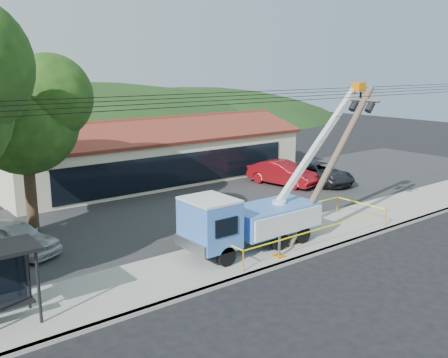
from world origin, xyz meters
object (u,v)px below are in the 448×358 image
utility_truck (249,218)px  car_dark (319,185)px  car_red (282,186)px  leaning_pole (336,155)px  car_silver (16,256)px

utility_truck → car_dark: utility_truck is taller
utility_truck → car_dark: (12.66, 6.94, -1.59)m
car_red → car_dark: 2.78m
car_dark → car_red: bearing=155.3°
leaning_pole → car_red: size_ratio=1.42×
car_silver → car_red: size_ratio=0.87×
leaning_pole → car_dark: (7.98, 7.87, -4.08)m
leaning_pole → car_silver: leaning_pole is taller
car_silver → car_red: 18.98m
car_silver → leaning_pole: bearing=-53.7°
utility_truck → car_dark: bearing=28.7°
utility_truck → car_red: utility_truck is taller
leaning_pole → utility_truck: bearing=168.7°
utility_truck → leaning_pole: utility_truck is taller
car_silver → car_dark: car_silver is taller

